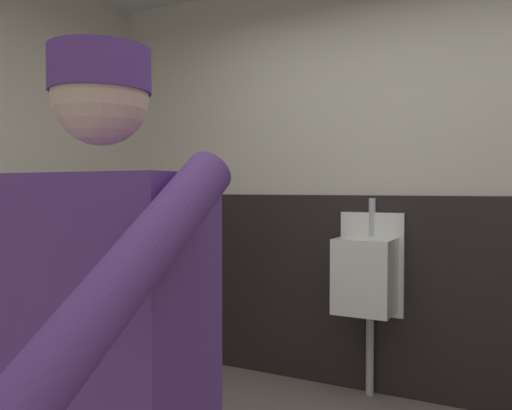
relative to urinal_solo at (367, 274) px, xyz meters
name	(u,v)px	position (x,y,z in m)	size (l,w,h in m)	color
wall_back	(402,180)	(0.16, 0.22, 0.58)	(4.91, 0.12, 2.71)	beige
wainscot_band_back	(398,296)	(0.16, 0.14, -0.15)	(4.31, 0.03, 1.26)	black
urinal_solo	(367,274)	(0.00, 0.00, 0.00)	(0.40, 0.34, 1.24)	white
person	(100,356)	(0.03, -2.27, 0.16)	(0.68, 0.60, 1.60)	#2D3342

